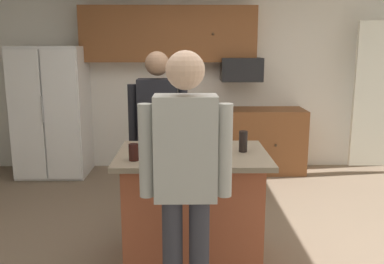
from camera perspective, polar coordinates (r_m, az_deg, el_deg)
floor at (r=3.78m, az=1.82°, el=-16.44°), size 7.04×7.04×0.00m
back_wall at (r=6.15m, az=0.70°, el=7.26°), size 6.40×0.10×2.60m
cabinet_run_upper at (r=5.93m, az=-3.20°, el=13.12°), size 2.40×0.38×0.75m
cabinet_run_lower at (r=6.01m, az=6.49°, el=-1.13°), size 1.80×0.63×0.90m
refrigerator at (r=6.07m, az=-18.46°, el=2.63°), size 0.92×0.76×1.77m
microwave_over_range at (r=5.89m, az=6.70°, el=8.44°), size 0.56×0.40×0.32m
kitchen_island at (r=3.50m, az=0.07°, el=-10.22°), size 1.20×0.85×0.94m
person_guest_by_door at (r=4.06m, az=-4.62°, el=0.58°), size 0.57×0.23×1.73m
person_elder_center at (r=2.59m, az=-0.87°, el=-5.47°), size 0.57×0.23×1.76m
glass_short_whisky at (r=3.56m, az=-6.04°, el=-0.96°), size 0.07×0.07×0.13m
glass_pilsner at (r=3.39m, az=6.96°, el=-1.28°), size 0.07×0.07×0.17m
tumbler_amber at (r=3.31m, az=4.35°, el=-1.93°), size 0.07×0.07×0.12m
glass_dark_ale at (r=3.15m, az=-7.92°, el=-2.74°), size 0.08×0.08×0.12m
serving_tray at (r=3.44m, az=-0.76°, el=-2.10°), size 0.44×0.30×0.04m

